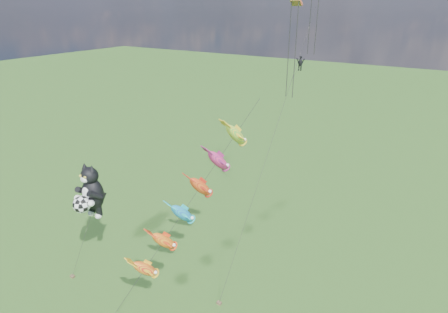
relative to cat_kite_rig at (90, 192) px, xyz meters
The scene contains 4 objects.
ground 9.00m from the cat_kite_rig, 161.08° to the left, with size 300.00×300.00×0.00m, color #184110.
cat_kite_rig is the anchor object (origin of this frame).
fish_windsock_rig 10.17m from the cat_kite_rig, 11.24° to the left, with size 5.98×14.89×16.68m.
parafoil_rig 24.13m from the cat_kite_rig, 53.20° to the left, with size 1.98×17.56×27.79m.
Camera 1 is at (29.59, -20.15, 23.91)m, focal length 30.00 mm.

